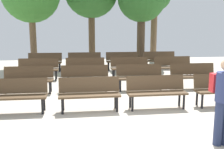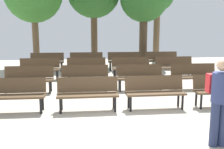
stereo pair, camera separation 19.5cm
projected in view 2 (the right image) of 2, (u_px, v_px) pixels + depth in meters
ground_plane at (131, 131)px, 5.74m from camera, size 24.00×24.00×0.00m
bench_r0_c0 at (14, 93)px, 6.95m from camera, size 1.61×0.51×0.87m
bench_r0_c1 at (88, 92)px, 7.07m from camera, size 1.60×0.49×0.87m
bench_r0_c2 at (155, 90)px, 7.26m from camera, size 1.60×0.49×0.87m
bench_r0_c3 at (222, 88)px, 7.46m from camera, size 1.60×0.49×0.87m
bench_r1_c0 at (29, 78)px, 8.91m from camera, size 1.60×0.50×0.87m
bench_r1_c1 at (85, 76)px, 9.10m from camera, size 1.62×0.54×0.87m
bench_r1_c2 at (140, 75)px, 9.28m from camera, size 1.61×0.53×0.87m
bench_r1_c3 at (194, 74)px, 9.46m from camera, size 1.61×0.52×0.87m
bench_r2_c0 at (40, 68)px, 10.95m from camera, size 1.60×0.48×0.87m
bench_r2_c1 at (86, 67)px, 11.11m from camera, size 1.61×0.53×0.87m
bench_r2_c2 at (131, 66)px, 11.26m from camera, size 1.61×0.50×0.87m
bench_r2_c3 at (174, 66)px, 11.46m from camera, size 1.60×0.50×0.87m
bench_r3_c0 at (47, 61)px, 12.96m from camera, size 1.62×0.55×0.87m
bench_r3_c1 at (86, 60)px, 13.14m from camera, size 1.61×0.53×0.87m
bench_r3_c2 at (124, 60)px, 13.28m from camera, size 1.60×0.50×0.87m
bench_r3_c3 at (162, 59)px, 13.48m from camera, size 1.62×0.55×0.87m
visitor_with_backpack at (219, 97)px, 4.94m from camera, size 0.34×0.52×1.65m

